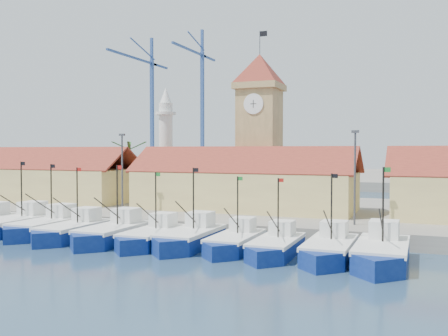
% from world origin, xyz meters
% --- Properties ---
extents(ground, '(400.00, 400.00, 0.00)m').
position_xyz_m(ground, '(0.00, 0.00, 0.00)').
color(ground, navy).
rests_on(ground, ground).
extents(quay, '(140.00, 32.00, 1.50)m').
position_xyz_m(quay, '(0.00, 24.00, 0.75)').
color(quay, gray).
rests_on(quay, ground).
extents(terminal, '(240.00, 80.00, 2.00)m').
position_xyz_m(terminal, '(0.00, 110.00, 1.00)').
color(terminal, gray).
rests_on(terminal, ground).
extents(boat_1, '(3.79, 10.39, 7.86)m').
position_xyz_m(boat_1, '(-19.25, 3.11, 0.81)').
color(boat_1, navy).
rests_on(boat_1, ground).
extents(boat_2, '(3.68, 10.08, 7.63)m').
position_xyz_m(boat_2, '(-15.22, 3.02, 0.79)').
color(boat_2, navy).
rests_on(boat_2, ground).
extents(boat_3, '(3.54, 9.71, 7.34)m').
position_xyz_m(boat_3, '(-11.30, 2.19, 0.76)').
color(boat_3, navy).
rests_on(boat_3, ground).
extents(boat_4, '(3.69, 10.09, 7.64)m').
position_xyz_m(boat_4, '(-6.74, 2.22, 0.79)').
color(boat_4, navy).
rests_on(boat_4, ground).
extents(boat_5, '(3.38, 9.25, 7.00)m').
position_xyz_m(boat_5, '(-2.60, 2.31, 0.72)').
color(boat_5, navy).
rests_on(boat_5, ground).
extents(boat_6, '(3.60, 9.87, 7.47)m').
position_xyz_m(boat_6, '(0.91, 2.86, 0.77)').
color(boat_6, navy).
rests_on(boat_6, ground).
extents(boat_7, '(3.25, 8.89, 6.73)m').
position_xyz_m(boat_7, '(5.16, 2.90, 0.70)').
color(boat_7, navy).
rests_on(boat_7, ground).
extents(boat_8, '(3.23, 8.85, 6.70)m').
position_xyz_m(boat_8, '(8.95, 2.31, 0.69)').
color(boat_8, navy).
rests_on(boat_8, ground).
extents(boat_9, '(3.46, 9.47, 7.17)m').
position_xyz_m(boat_9, '(13.30, 2.37, 0.74)').
color(boat_9, navy).
rests_on(boat_9, ground).
extents(boat_10, '(3.75, 10.28, 7.78)m').
position_xyz_m(boat_10, '(17.23, 2.10, 0.80)').
color(boat_10, navy).
rests_on(boat_10, ground).
extents(hall_left, '(31.20, 10.13, 7.61)m').
position_xyz_m(hall_left, '(-32.00, 20.00, 3.99)').
color(hall_left, '#E8D57F').
rests_on(hall_left, quay).
extents(hall_center, '(27.04, 10.13, 7.61)m').
position_xyz_m(hall_center, '(0.00, 20.00, 3.99)').
color(hall_center, '#E8D57F').
rests_on(hall_center, quay).
extents(clock_tower, '(5.80, 5.80, 22.70)m').
position_xyz_m(clock_tower, '(0.00, 26.00, 11.96)').
color(clock_tower, tan).
rests_on(clock_tower, quay).
extents(minaret, '(3.00, 3.00, 16.30)m').
position_xyz_m(minaret, '(-15.00, 28.00, 9.73)').
color(minaret, silver).
rests_on(minaret, quay).
extents(palm_tree, '(5.60, 5.03, 8.39)m').
position_xyz_m(palm_tree, '(-20.00, 26.00, 6.25)').
color(palm_tree, brown).
rests_on(palm_tree, quay).
extents(lamp_posts, '(80.70, 0.25, 9.03)m').
position_xyz_m(lamp_posts, '(0.50, 12.00, 6.48)').
color(lamp_posts, '#3F3F44').
rests_on(lamp_posts, quay).
extents(crane_blue_far, '(1.00, 34.12, 42.08)m').
position_xyz_m(crane_blue_far, '(-60.07, 100.38, 25.47)').
color(crane_blue_far, '#2C4986').
rests_on(crane_blue_far, terminal).
extents(crane_blue_near, '(1.00, 30.20, 44.69)m').
position_xyz_m(crane_blue_near, '(-45.29, 106.99, 26.58)').
color(crane_blue_near, '#2C4986').
rests_on(crane_blue_near, terminal).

